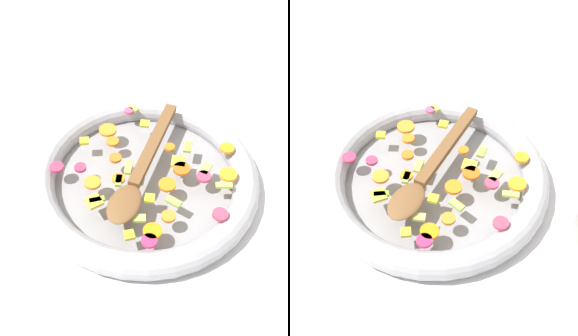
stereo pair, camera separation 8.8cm
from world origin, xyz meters
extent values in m
plane|color=silver|center=(0.00, 0.00, 0.00)|extent=(4.00, 4.00, 0.00)
cylinder|color=gray|center=(0.00, 0.00, 0.01)|extent=(0.39, 0.39, 0.01)
torus|color=#9E9EA5|center=(0.00, 0.00, 0.03)|extent=(0.44, 0.44, 0.05)
cylinder|color=orange|center=(0.14, 0.04, 0.05)|extent=(0.04, 0.04, 0.01)
cylinder|color=orange|center=(-0.01, -0.06, 0.05)|extent=(0.03, 0.03, 0.01)
cylinder|color=orange|center=(0.04, -0.04, 0.05)|extent=(0.03, 0.03, 0.01)
cylinder|color=orange|center=(0.04, 0.05, 0.05)|extent=(0.05, 0.05, 0.01)
cylinder|color=orange|center=(-0.06, 0.04, 0.05)|extent=(0.03, 0.03, 0.01)
cylinder|color=orange|center=(-0.06, -0.07, 0.05)|extent=(0.03, 0.03, 0.01)
cylinder|color=orange|center=(-0.01, 0.16, 0.05)|extent=(0.05, 0.05, 0.01)
cylinder|color=orange|center=(0.06, -0.02, 0.05)|extent=(0.02, 0.02, 0.01)
cylinder|color=orange|center=(0.05, -0.09, 0.05)|extent=(0.03, 0.03, 0.01)
cylinder|color=orange|center=(-0.09, -0.09, 0.05)|extent=(0.04, 0.04, 0.01)
cylinder|color=orange|center=(0.11, 0.06, 0.05)|extent=(0.03, 0.03, 0.01)
cylinder|color=orange|center=(-0.07, 0.15, 0.05)|extent=(0.04, 0.04, 0.01)
cylinder|color=orange|center=(-0.01, 0.07, 0.05)|extent=(0.04, 0.04, 0.01)
cube|color=#B7D156|center=(0.02, 0.15, 0.05)|extent=(0.02, 0.03, 0.01)
cube|color=#B5DA54|center=(0.01, -0.03, 0.05)|extent=(0.03, 0.01, 0.01)
cube|color=#99C950|center=(0.07, 0.07, 0.05)|extent=(0.02, 0.03, 0.01)
cube|color=#96B845|center=(-0.07, 0.08, 0.05)|extent=(0.03, 0.02, 0.01)
cube|color=#98C750|center=(0.04, -0.04, 0.05)|extent=(0.03, 0.01, 0.01)
cube|color=#B3C859|center=(-0.01, 0.12, 0.05)|extent=(0.03, 0.03, 0.01)
cube|color=#87BD32|center=(0.09, -0.07, 0.05)|extent=(0.02, 0.03, 0.01)
cube|color=#B7DB5D|center=(0.12, 0.01, 0.05)|extent=(0.02, 0.02, 0.01)
cube|color=#A4BB48|center=(-0.16, -0.05, 0.05)|extent=(0.02, 0.02, 0.01)
cylinder|color=#CB365B|center=(0.02, -0.12, 0.05)|extent=(0.03, 0.03, 0.01)
cylinder|color=#CE2D62|center=(0.16, 0.03, 0.05)|extent=(0.04, 0.04, 0.01)
cylinder|color=#D13D5A|center=(0.09, 0.15, 0.05)|extent=(0.03, 0.03, 0.01)
cylinder|color=#C63F5F|center=(0.01, 0.11, 0.05)|extent=(0.03, 0.03, 0.01)
cylinder|color=#C83559|center=(0.03, -0.16, 0.05)|extent=(0.04, 0.04, 0.01)
cylinder|color=#E44E80|center=(-0.15, -0.06, 0.05)|extent=(0.03, 0.03, 0.01)
cube|color=yellow|center=(0.07, 0.02, 0.05)|extent=(0.02, 0.02, 0.01)
cube|color=gold|center=(-0.12, -0.02, 0.05)|extent=(0.02, 0.02, 0.01)
cube|color=gold|center=(0.16, 0.00, 0.05)|extent=(0.02, 0.02, 0.01)
cube|color=yellow|center=(-0.05, -0.13, 0.05)|extent=(0.02, 0.02, 0.01)
cube|color=yellow|center=(-0.02, 0.06, 0.05)|extent=(0.03, 0.03, 0.01)
cube|color=yellow|center=(0.10, -0.07, 0.05)|extent=(0.04, 0.04, 0.01)
cube|color=brown|center=(-0.06, 0.01, 0.06)|extent=(0.23, 0.06, 0.01)
ellipsoid|color=brown|center=(0.10, -0.02, 0.06)|extent=(0.10, 0.07, 0.01)
camera|label=1|loc=(0.58, 0.09, 0.71)|focal=50.00mm
camera|label=2|loc=(0.56, 0.18, 0.71)|focal=50.00mm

